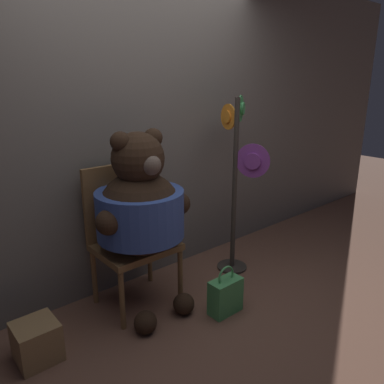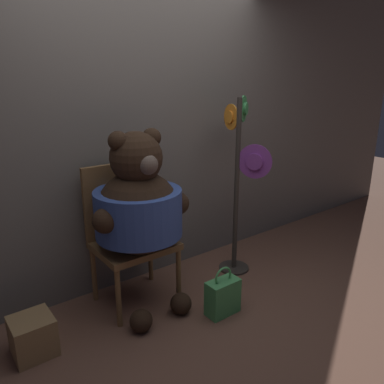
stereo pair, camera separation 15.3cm
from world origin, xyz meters
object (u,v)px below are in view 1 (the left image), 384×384
(hat_display_rack, at_px, (241,174))
(teddy_bear, at_px, (141,208))
(handbag_on_ground, at_px, (225,295))
(chair, at_px, (129,230))

(hat_display_rack, bearing_deg, teddy_bear, 178.39)
(hat_display_rack, bearing_deg, handbag_on_ground, -144.17)
(teddy_bear, relative_size, handbag_on_ground, 3.56)
(teddy_bear, bearing_deg, chair, 92.12)
(hat_display_rack, bearing_deg, chair, 168.87)
(handbag_on_ground, bearing_deg, hat_display_rack, 35.83)
(chair, distance_m, teddy_bear, 0.29)
(teddy_bear, xyz_separation_m, handbag_on_ground, (0.43, -0.47, -0.68))
(chair, xyz_separation_m, teddy_bear, (0.01, -0.18, 0.23))
(teddy_bear, xyz_separation_m, hat_display_rack, (1.04, -0.03, 0.09))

